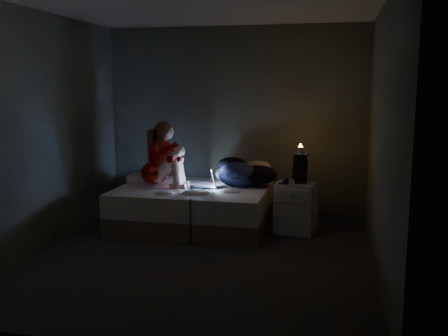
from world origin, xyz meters
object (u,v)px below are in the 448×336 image
(laptop, at_px, (203,179))
(candle, at_px, (300,149))
(nightstand, at_px, (296,207))
(bed, at_px, (193,207))
(woman, at_px, (154,154))
(phone, at_px, (285,183))

(laptop, xyz_separation_m, candle, (1.21, 0.11, 0.41))
(nightstand, height_order, candle, candle)
(bed, relative_size, woman, 2.23)
(bed, relative_size, nightstand, 3.04)
(nightstand, bearing_deg, woman, -166.82)
(nightstand, distance_m, phone, 0.36)
(laptop, xyz_separation_m, phone, (1.04, -0.02, -0.01))
(laptop, bearing_deg, bed, 163.13)
(woman, height_order, phone, woman)
(bed, xyz_separation_m, phone, (1.17, -0.02, 0.37))
(laptop, distance_m, nightstand, 1.22)
(woman, bearing_deg, laptop, -0.30)
(woman, xyz_separation_m, laptop, (0.62, 0.04, -0.31))
(bed, bearing_deg, laptop, -0.55)
(bed, bearing_deg, woman, -175.79)
(woman, relative_size, laptop, 2.56)
(bed, height_order, nightstand, nightstand)
(woman, bearing_deg, bed, 0.69)
(bed, distance_m, phone, 1.22)
(laptop, bearing_deg, nightstand, -12.79)
(phone, bearing_deg, nightstand, 48.66)
(woman, relative_size, nightstand, 1.36)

